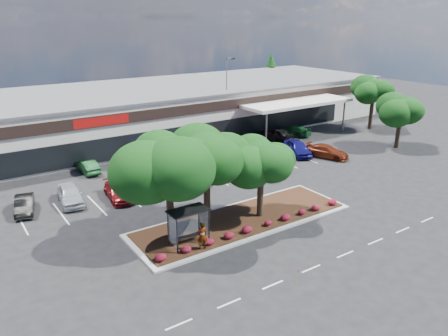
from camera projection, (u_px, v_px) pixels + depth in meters
ground at (296, 234)px, 32.35m from camera, size 160.00×160.00×0.00m
retail_store at (122, 113)px, 57.91m from camera, size 80.40×25.20×6.25m
landscape_island at (242, 220)px, 34.38m from camera, size 18.00×6.00×0.26m
lane_markings at (217, 191)px, 40.43m from camera, size 33.12×20.06×0.01m
shrub_row at (259, 225)px, 32.61m from camera, size 17.00×0.80×0.50m
bus_shelter at (187, 216)px, 29.94m from camera, size 2.75×1.55×2.59m
island_tree_west at (169, 185)px, 30.27m from camera, size 7.20×7.20×7.89m
island_tree_mid at (207, 177)px, 32.76m from camera, size 6.60×6.60×7.32m
island_tree_east at (261, 177)px, 33.83m from camera, size 5.80×5.80×6.50m
tree_east_near at (400, 122)px, 52.86m from camera, size 5.60×5.60×6.51m
tree_east_far at (372, 103)px, 61.58m from camera, size 6.40×6.40×7.62m
conifer_north_east at (271, 77)px, 83.31m from camera, size 3.96×3.96×9.00m
person_waiting at (202, 236)px, 29.53m from camera, size 0.80×0.61×1.97m
light_pole at (227, 102)px, 57.59m from camera, size 1.43×0.66×10.42m
survey_stake at (298, 274)px, 26.14m from camera, size 0.07×0.14×1.04m
car_0 at (24, 205)px, 35.85m from camera, size 2.28×4.23×1.32m
car_1 at (70, 195)px, 37.51m from camera, size 2.39×4.83×1.58m
car_2 at (118, 192)px, 38.49m from camera, size 2.37×4.76×1.33m
car_3 at (198, 175)px, 42.57m from camera, size 2.52×4.32×1.38m
car_5 at (260, 154)px, 48.70m from camera, size 3.67×5.89×1.52m
car_6 at (251, 161)px, 46.59m from camera, size 3.77×5.20×1.40m
car_7 at (298, 148)px, 50.71m from camera, size 3.71×5.45×1.72m
car_8 at (327, 152)px, 49.82m from camera, size 3.75×5.42×1.46m
car_9 at (87, 166)px, 45.00m from camera, size 1.58×4.13×1.35m
car_11 at (155, 155)px, 48.09m from camera, size 2.58×5.34×1.69m
car_12 at (157, 152)px, 49.19m from camera, size 4.73×6.62×1.68m
car_13 at (202, 149)px, 50.44m from camera, size 3.27×5.05×1.60m
car_14 at (247, 149)px, 51.09m from camera, size 2.50×4.20×1.34m
car_15 at (242, 142)px, 53.45m from camera, size 3.54×5.06×1.58m
car_16 at (275, 134)px, 56.58m from camera, size 3.29×5.42×1.72m
car_17 at (293, 131)px, 59.12m from camera, size 3.74×5.26×1.42m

